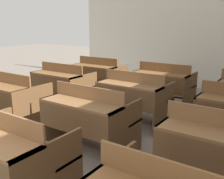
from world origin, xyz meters
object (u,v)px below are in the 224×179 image
object	(u,v)px
bench_second_right	(221,151)
bench_third_center	(134,96)
bench_second_left	(11,98)
bench_back_left	(98,75)
bench_back_center	(164,84)
bench_front_center	(8,154)
bench_third_left	(63,84)
bench_second_center	(89,117)

from	to	relation	value
bench_second_right	bench_third_center	world-z (taller)	same
bench_second_right	bench_second_left	bearing A→B (deg)	179.84
bench_back_left	bench_back_center	size ratio (longest dim) A/B	1.00
bench_back_center	bench_second_left	bearing A→B (deg)	-124.86
bench_back_left	bench_front_center	bearing A→B (deg)	-64.93
bench_second_right	bench_third_left	xyz separation A→B (m)	(-3.22, 1.17, 0.00)
bench_third_center	bench_back_center	distance (m)	1.14
bench_second_center	bench_third_left	bearing A→B (deg)	144.61
bench_second_right	bench_second_center	bearing A→B (deg)	179.35
bench_back_left	bench_second_right	bearing A→B (deg)	-36.00
bench_front_center	bench_second_right	world-z (taller)	same
bench_second_right	bench_back_left	distance (m)	3.99
bench_second_left	bench_front_center	bearing A→B (deg)	-35.56
bench_front_center	bench_back_left	distance (m)	3.86
bench_front_center	bench_back_left	size ratio (longest dim) A/B	1.00
bench_third_center	bench_back_left	world-z (taller)	same
bench_front_center	bench_third_left	size ratio (longest dim) A/B	1.00
bench_front_center	bench_second_right	size ratio (longest dim) A/B	1.00
bench_third_left	bench_third_center	distance (m)	1.60
bench_second_left	bench_third_left	size ratio (longest dim) A/B	1.00
bench_second_left	bench_back_center	distance (m)	2.83
bench_third_center	bench_back_left	size ratio (longest dim) A/B	1.00
bench_second_right	bench_back_left	xyz separation A→B (m)	(-3.22, 2.34, 0.00)
bench_second_center	bench_second_left	bearing A→B (deg)	-179.68
bench_second_left	bench_second_center	xyz separation A→B (m)	(1.62, 0.01, 0.00)
bench_front_center	bench_third_center	xyz separation A→B (m)	(-0.02, 2.34, 0.00)
bench_second_left	bench_third_left	bearing A→B (deg)	90.10
bench_second_left	bench_back_center	world-z (taller)	same
bench_back_center	bench_second_right	bearing A→B (deg)	-55.69
bench_second_left	bench_back_left	size ratio (longest dim) A/B	1.00
bench_second_center	bench_third_center	size ratio (longest dim) A/B	1.00
bench_second_right	bench_back_center	xyz separation A→B (m)	(-1.59, 2.33, 0.00)
bench_second_center	bench_back_center	world-z (taller)	same
bench_second_center	bench_back_left	bearing A→B (deg)	125.12
bench_back_left	bench_back_center	world-z (taller)	same
bench_third_center	bench_second_left	bearing A→B (deg)	-143.58
bench_third_center	bench_back_left	distance (m)	1.98
bench_back_left	bench_back_center	distance (m)	1.63
bench_back_center	bench_second_center	bearing A→B (deg)	-89.91
bench_second_center	bench_third_center	distance (m)	1.17
bench_second_left	bench_second_right	xyz separation A→B (m)	(3.21, -0.01, 0.00)
bench_second_center	bench_back_center	distance (m)	2.32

